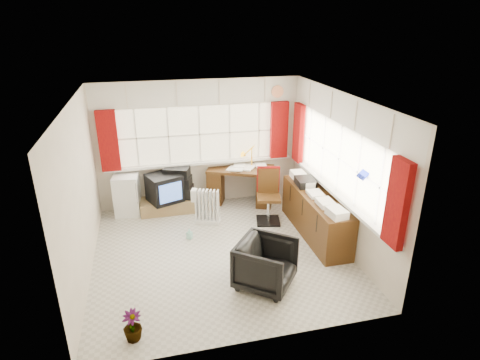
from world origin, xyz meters
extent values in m
plane|color=beige|center=(0.00, 0.00, 0.00)|extent=(4.00, 4.00, 0.00)
plane|color=beige|center=(0.00, 2.00, 1.25)|extent=(4.00, 0.00, 4.00)
plane|color=beige|center=(0.00, -2.00, 1.25)|extent=(4.00, 0.00, 4.00)
plane|color=beige|center=(-2.00, 0.00, 1.25)|extent=(0.00, 4.00, 4.00)
plane|color=beige|center=(2.00, 0.00, 1.25)|extent=(0.00, 4.00, 4.00)
plane|color=white|center=(0.00, 0.00, 2.50)|extent=(4.00, 4.00, 0.00)
plane|color=#F6EAC2|center=(0.00, 1.98, 1.45)|extent=(3.60, 0.00, 3.60)
cube|color=white|center=(0.00, 1.94, 0.87)|extent=(3.70, 0.12, 0.05)
cube|color=white|center=(-1.20, 1.97, 1.45)|extent=(0.03, 0.02, 1.10)
cube|color=white|center=(-0.60, 1.97, 1.45)|extent=(0.03, 0.02, 1.10)
cube|color=white|center=(0.00, 1.97, 1.45)|extent=(0.03, 0.02, 1.10)
cube|color=white|center=(0.60, 1.97, 1.45)|extent=(0.03, 0.02, 1.10)
cube|color=white|center=(1.20, 1.97, 1.45)|extent=(0.03, 0.02, 1.10)
plane|color=#F6EAC2|center=(1.98, 0.00, 1.45)|extent=(0.00, 3.60, 3.60)
cube|color=white|center=(1.94, 0.00, 0.87)|extent=(0.12, 3.70, 0.05)
cube|color=white|center=(1.97, -1.20, 1.45)|extent=(0.02, 0.03, 1.10)
cube|color=white|center=(1.97, -0.60, 1.45)|extent=(0.02, 0.03, 1.10)
cube|color=white|center=(1.97, 0.00, 1.45)|extent=(0.02, 0.03, 1.10)
cube|color=white|center=(1.97, 0.60, 1.45)|extent=(0.02, 0.03, 1.10)
cube|color=white|center=(1.97, 1.20, 1.45)|extent=(0.02, 0.03, 1.10)
cube|color=maroon|center=(-1.70, 1.90, 1.46)|extent=(0.35, 0.10, 1.15)
cube|color=maroon|center=(1.60, 1.90, 1.46)|extent=(0.35, 0.10, 1.15)
cube|color=maroon|center=(1.90, 1.60, 1.46)|extent=(0.10, 0.35, 1.15)
cube|color=maroon|center=(1.90, -1.70, 1.46)|extent=(0.10, 0.35, 1.15)
cube|color=silver|center=(0.00, 1.96, 2.25)|extent=(3.95, 0.08, 0.48)
cube|color=silver|center=(1.96, 0.00, 2.25)|extent=(0.08, 3.95, 0.48)
cube|color=#482C11|center=(0.78, 1.80, 0.72)|extent=(1.45, 1.10, 0.06)
cube|color=#482C11|center=(0.32, 1.99, 0.35)|extent=(0.50, 0.65, 0.69)
cube|color=#482C11|center=(1.24, 1.61, 0.35)|extent=(0.50, 0.65, 0.69)
cube|color=white|center=(0.78, 1.80, 0.76)|extent=(0.32, 0.36, 0.02)
cube|color=white|center=(0.78, 1.80, 0.76)|extent=(0.32, 0.36, 0.02)
cube|color=white|center=(0.78, 1.80, 0.77)|extent=(0.32, 0.36, 0.02)
cube|color=white|center=(0.78, 1.80, 0.77)|extent=(0.32, 0.36, 0.02)
cube|color=white|center=(0.78, 1.80, 0.78)|extent=(0.32, 0.36, 0.02)
cube|color=white|center=(0.78, 1.80, 0.78)|extent=(0.32, 0.36, 0.02)
cube|color=white|center=(0.78, 1.80, 0.78)|extent=(0.32, 0.36, 0.02)
cylinder|color=#ECA509|center=(1.02, 1.83, 0.76)|extent=(0.10, 0.10, 0.02)
cylinder|color=#ECA509|center=(1.02, 1.83, 0.96)|extent=(0.03, 0.03, 0.40)
cone|color=#ECA509|center=(1.02, 1.83, 1.12)|extent=(0.18, 0.16, 0.16)
cube|color=black|center=(1.07, 0.82, 0.02)|extent=(0.51, 0.51, 0.04)
cylinder|color=silver|center=(1.07, 0.82, 0.25)|extent=(0.06, 0.06, 0.49)
cube|color=#482C11|center=(1.07, 0.82, 0.49)|extent=(0.50, 0.48, 0.06)
cube|color=#482C11|center=(1.12, 1.02, 0.76)|extent=(0.38, 0.13, 0.48)
cube|color=maroon|center=(1.12, 1.02, 0.78)|extent=(0.42, 0.15, 0.49)
imported|color=black|center=(0.46, -1.00, 0.35)|extent=(1.06, 1.06, 0.70)
cube|color=white|center=(-0.04, 1.03, 0.04)|extent=(0.48, 0.33, 0.09)
cube|color=white|center=(-0.23, 1.11, 0.38)|extent=(0.08, 0.13, 0.58)
cube|color=white|center=(-0.17, 1.08, 0.38)|extent=(0.08, 0.13, 0.58)
cube|color=white|center=(-0.10, 1.06, 0.38)|extent=(0.08, 0.13, 0.58)
cube|color=white|center=(-0.04, 1.03, 0.38)|extent=(0.08, 0.13, 0.58)
cube|color=white|center=(0.02, 1.01, 0.38)|extent=(0.08, 0.13, 0.58)
cube|color=white|center=(0.08, 0.98, 0.38)|extent=(0.08, 0.13, 0.58)
cube|color=white|center=(0.14, 0.96, 0.38)|extent=(0.08, 0.13, 0.58)
cube|color=#482C11|center=(1.73, 0.20, 0.38)|extent=(0.50, 2.00, 0.75)
cube|color=white|center=(1.70, -0.60, 0.80)|extent=(0.24, 0.32, 0.10)
cube|color=white|center=(1.70, -0.20, 0.80)|extent=(0.24, 0.32, 0.10)
cube|color=white|center=(1.70, 0.20, 0.80)|extent=(0.24, 0.32, 0.10)
cube|color=white|center=(1.70, 0.60, 0.80)|extent=(0.24, 0.32, 0.10)
cube|color=white|center=(1.70, 1.00, 0.80)|extent=(0.24, 0.32, 0.10)
cube|color=black|center=(1.69, 0.64, 0.82)|extent=(0.34, 0.43, 0.13)
cube|color=#A08350|center=(-0.55, 1.72, 0.12)|extent=(1.40, 0.50, 0.25)
cube|color=black|center=(-0.76, 1.68, 0.52)|extent=(0.74, 0.71, 0.54)
cube|color=#4B76D6|center=(-0.66, 1.42, 0.52)|extent=(0.43, 0.18, 0.36)
cube|color=black|center=(-0.50, 1.83, 0.36)|extent=(0.67, 0.54, 0.21)
cube|color=black|center=(-0.50, 1.83, 0.57)|extent=(0.62, 0.50, 0.20)
cube|color=black|center=(-0.50, 1.83, 0.77)|extent=(0.57, 0.47, 0.19)
cube|color=white|center=(-1.47, 1.80, 0.40)|extent=(0.52, 0.52, 0.80)
cube|color=silver|center=(-1.28, 1.54, 0.51)|extent=(0.02, 0.02, 0.42)
imported|color=silver|center=(-0.11, 1.09, 0.16)|extent=(0.14, 0.14, 0.32)
imported|color=#8FD6C6|center=(-0.44, 0.55, 0.09)|extent=(0.12, 0.12, 0.18)
imported|color=black|center=(-1.37, -1.64, 0.20)|extent=(0.24, 0.24, 0.40)
camera|label=1|loc=(-1.01, -5.54, 3.58)|focal=30.00mm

